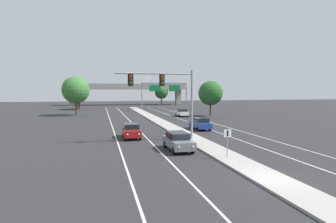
{
  "coord_description": "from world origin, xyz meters",
  "views": [
    {
      "loc": [
        -9.65,
        -14.55,
        5.25
      ],
      "look_at": [
        -3.2,
        12.7,
        3.2
      ],
      "focal_mm": 30.7,
      "sensor_mm": 36.0,
      "label": 1
    }
  ],
  "objects_px": {
    "tree_far_right_c": "(211,93)",
    "tree_far_left_a": "(79,95)",
    "median_sign_post": "(227,139)",
    "tree_far_left_c": "(78,95)",
    "overhead_signal_mast": "(168,89)",
    "car_receding_white": "(182,112)",
    "car_oncoming_red": "(131,131)",
    "car_receding_blue": "(200,124)",
    "highway_sign_gantry": "(165,87)",
    "tree_far_left_b": "(76,90)",
    "tree_far_right_b": "(161,92)",
    "car_oncoming_grey": "(178,141)"
  },
  "relations": [
    {
      "from": "car_receding_white",
      "to": "highway_sign_gantry",
      "type": "bearing_deg",
      "value": 85.72
    },
    {
      "from": "car_receding_blue",
      "to": "tree_far_left_c",
      "type": "xyz_separation_m",
      "value": [
        -18.9,
        45.16,
        3.22
      ]
    },
    {
      "from": "median_sign_post",
      "to": "car_oncoming_grey",
      "type": "height_order",
      "value": "median_sign_post"
    },
    {
      "from": "car_oncoming_red",
      "to": "car_receding_white",
      "type": "relative_size",
      "value": 1.0
    },
    {
      "from": "car_oncoming_grey",
      "to": "car_receding_blue",
      "type": "xyz_separation_m",
      "value": [
        6.43,
        12.23,
        0.0
      ]
    },
    {
      "from": "highway_sign_gantry",
      "to": "tree_far_right_c",
      "type": "relative_size",
      "value": 1.84
    },
    {
      "from": "car_oncoming_grey",
      "to": "tree_far_left_c",
      "type": "relative_size",
      "value": 0.73
    },
    {
      "from": "tree_far_right_c",
      "to": "tree_far_right_b",
      "type": "relative_size",
      "value": 1.03
    },
    {
      "from": "car_receding_blue",
      "to": "tree_far_right_c",
      "type": "xyz_separation_m",
      "value": [
        8.91,
        18.74,
        3.89
      ]
    },
    {
      "from": "tree_far_left_b",
      "to": "tree_far_left_a",
      "type": "height_order",
      "value": "tree_far_left_b"
    },
    {
      "from": "car_receding_blue",
      "to": "tree_far_left_a",
      "type": "xyz_separation_m",
      "value": [
        -18.71,
        48.13,
        3.07
      ]
    },
    {
      "from": "median_sign_post",
      "to": "highway_sign_gantry",
      "type": "bearing_deg",
      "value": 81.94
    },
    {
      "from": "car_receding_white",
      "to": "tree_far_left_b",
      "type": "bearing_deg",
      "value": 161.03
    },
    {
      "from": "overhead_signal_mast",
      "to": "tree_far_right_c",
      "type": "relative_size",
      "value": 1.12
    },
    {
      "from": "car_oncoming_red",
      "to": "tree_far_left_a",
      "type": "height_order",
      "value": "tree_far_left_a"
    },
    {
      "from": "car_oncoming_red",
      "to": "tree_far_left_a",
      "type": "xyz_separation_m",
      "value": [
        -8.98,
        52.78,
        3.07
      ]
    },
    {
      "from": "car_oncoming_grey",
      "to": "tree_far_right_b",
      "type": "distance_m",
      "value": 81.23
    },
    {
      "from": "median_sign_post",
      "to": "tree_far_right_b",
      "type": "bearing_deg",
      "value": 81.41
    },
    {
      "from": "highway_sign_gantry",
      "to": "tree_far_left_c",
      "type": "relative_size",
      "value": 2.15
    },
    {
      "from": "car_oncoming_red",
      "to": "overhead_signal_mast",
      "type": "bearing_deg",
      "value": -41.31
    },
    {
      "from": "overhead_signal_mast",
      "to": "median_sign_post",
      "type": "bearing_deg",
      "value": -72.72
    },
    {
      "from": "tree_far_right_c",
      "to": "tree_far_left_a",
      "type": "height_order",
      "value": "tree_far_right_c"
    },
    {
      "from": "car_receding_white",
      "to": "highway_sign_gantry",
      "type": "relative_size",
      "value": 0.34
    },
    {
      "from": "car_oncoming_grey",
      "to": "tree_far_right_c",
      "type": "distance_m",
      "value": 34.78
    },
    {
      "from": "median_sign_post",
      "to": "tree_far_left_c",
      "type": "bearing_deg",
      "value": 103.96
    },
    {
      "from": "median_sign_post",
      "to": "car_receding_blue",
      "type": "bearing_deg",
      "value": 77.41
    },
    {
      "from": "overhead_signal_mast",
      "to": "tree_far_left_b",
      "type": "relative_size",
      "value": 0.98
    },
    {
      "from": "car_receding_blue",
      "to": "tree_far_right_c",
      "type": "bearing_deg",
      "value": 64.57
    },
    {
      "from": "tree_far_right_b",
      "to": "tree_far_left_c",
      "type": "bearing_deg",
      "value": -141.42
    },
    {
      "from": "car_receding_white",
      "to": "tree_far_left_a",
      "type": "height_order",
      "value": "tree_far_left_a"
    },
    {
      "from": "car_oncoming_red",
      "to": "car_receding_white",
      "type": "bearing_deg",
      "value": 62.09
    },
    {
      "from": "car_receding_white",
      "to": "tree_far_right_c",
      "type": "xyz_separation_m",
      "value": [
        5.9,
        -0.67,
        3.89
      ]
    },
    {
      "from": "car_oncoming_red",
      "to": "tree_far_left_c",
      "type": "height_order",
      "value": "tree_far_left_c"
    },
    {
      "from": "tree_far_left_b",
      "to": "tree_far_left_a",
      "type": "bearing_deg",
      "value": 91.93
    },
    {
      "from": "car_receding_white",
      "to": "car_receding_blue",
      "type": "bearing_deg",
      "value": -98.82
    },
    {
      "from": "car_oncoming_grey",
      "to": "tree_far_right_b",
      "type": "xyz_separation_m",
      "value": [
        15.45,
        79.66,
        3.77
      ]
    },
    {
      "from": "car_receding_blue",
      "to": "tree_far_left_c",
      "type": "relative_size",
      "value": 0.73
    },
    {
      "from": "car_oncoming_grey",
      "to": "tree_far_left_a",
      "type": "bearing_deg",
      "value": 101.5
    },
    {
      "from": "car_oncoming_red",
      "to": "tree_far_right_c",
      "type": "height_order",
      "value": "tree_far_right_c"
    },
    {
      "from": "tree_far_left_a",
      "to": "tree_far_right_b",
      "type": "xyz_separation_m",
      "value": [
        27.73,
        19.3,
        0.7
      ]
    },
    {
      "from": "tree_far_left_c",
      "to": "overhead_signal_mast",
      "type": "bearing_deg",
      "value": -76.59
    },
    {
      "from": "car_receding_white",
      "to": "tree_far_right_b",
      "type": "distance_m",
      "value": 48.53
    },
    {
      "from": "median_sign_post",
      "to": "tree_far_left_a",
      "type": "distance_m",
      "value": 66.17
    },
    {
      "from": "car_oncoming_grey",
      "to": "median_sign_post",
      "type": "bearing_deg",
      "value": -55.2
    },
    {
      "from": "median_sign_post",
      "to": "car_receding_white",
      "type": "height_order",
      "value": "median_sign_post"
    },
    {
      "from": "overhead_signal_mast",
      "to": "tree_far_left_a",
      "type": "bearing_deg",
      "value": 102.54
    },
    {
      "from": "highway_sign_gantry",
      "to": "tree_far_left_a",
      "type": "distance_m",
      "value": 24.11
    },
    {
      "from": "tree_far_left_c",
      "to": "tree_far_right_b",
      "type": "relative_size",
      "value": 0.88
    },
    {
      "from": "car_oncoming_grey",
      "to": "tree_far_left_c",
      "type": "distance_m",
      "value": 58.81
    },
    {
      "from": "tree_far_right_c",
      "to": "tree_far_left_b",
      "type": "bearing_deg",
      "value": 163.66
    }
  ]
}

